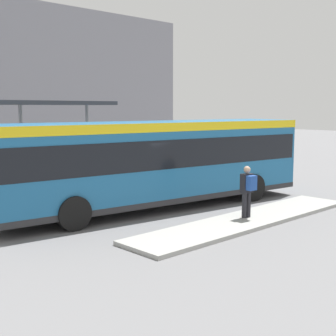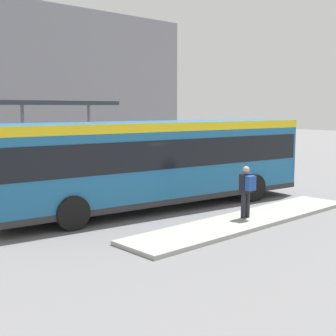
{
  "view_description": "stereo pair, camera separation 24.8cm",
  "coord_description": "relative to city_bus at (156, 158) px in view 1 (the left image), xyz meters",
  "views": [
    {
      "loc": [
        -11.31,
        -12.6,
        3.67
      ],
      "look_at": [
        0.62,
        0.0,
        1.42
      ],
      "focal_mm": 50.0,
      "sensor_mm": 36.0,
      "label": 1
    },
    {
      "loc": [
        -11.13,
        -12.77,
        3.67
      ],
      "look_at": [
        0.62,
        0.0,
        1.42
      ],
      "focal_mm": 50.0,
      "sensor_mm": 36.0,
      "label": 2
    }
  ],
  "objects": [
    {
      "name": "bicycle_orange",
      "position": [
        9.04,
        4.6,
        -1.51
      ],
      "size": [
        0.48,
        1.54,
        0.66
      ],
      "rotation": [
        0.0,
        0.0,
        -1.49
      ],
      "color": "black",
      "rests_on": "ground_plane"
    },
    {
      "name": "bicycle_blue",
      "position": [
        9.34,
        5.42,
        -1.51
      ],
      "size": [
        0.48,
        1.53,
        0.66
      ],
      "rotation": [
        0.0,
        0.0,
        1.55
      ],
      "color": "black",
      "rests_on": "ground_plane"
    },
    {
      "name": "ground_plane",
      "position": [
        -0.01,
        0.0,
        -1.85
      ],
      "size": [
        120.0,
        120.0,
        0.0
      ],
      "primitive_type": "plane",
      "color": "slate"
    },
    {
      "name": "bicycle_black",
      "position": [
        9.05,
        6.23,
        -1.48
      ],
      "size": [
        0.48,
        1.72,
        0.74
      ],
      "rotation": [
        0.0,
        0.0,
        -1.58
      ],
      "color": "black",
      "rests_on": "ground_plane"
    },
    {
      "name": "city_bus",
      "position": [
        0.0,
        0.0,
        0.0
      ],
      "size": [
        12.59,
        4.13,
        3.16
      ],
      "rotation": [
        0.0,
        0.0,
        -0.13
      ],
      "color": "#1E6093",
      "rests_on": "ground_plane"
    },
    {
      "name": "potted_planter_near_shelter",
      "position": [
        -3.46,
        4.83,
        -1.14
      ],
      "size": [
        0.83,
        0.83,
        1.36
      ],
      "color": "slate",
      "rests_on": "ground_plane"
    },
    {
      "name": "pedestrian_waiting",
      "position": [
        0.76,
        -3.58,
        -0.76
      ],
      "size": [
        0.44,
        0.47,
        1.68
      ],
      "rotation": [
        0.0,
        0.0,
        1.44
      ],
      "color": "#232328",
      "rests_on": "curb_island"
    },
    {
      "name": "station_shelter",
      "position": [
        -1.68,
        7.18,
        1.93
      ],
      "size": [
        8.27,
        3.44,
        3.97
      ],
      "color": "#383D47",
      "rests_on": "ground_plane"
    },
    {
      "name": "curb_island",
      "position": [
        0.75,
        -3.65,
        -1.79
      ],
      "size": [
        9.54,
        1.8,
        0.12
      ],
      "color": "#9E9E99",
      "rests_on": "ground_plane"
    }
  ]
}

